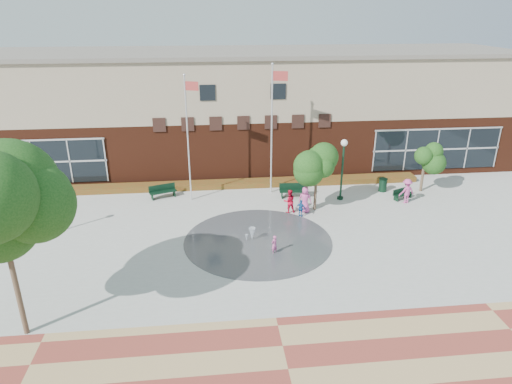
{
  "coord_description": "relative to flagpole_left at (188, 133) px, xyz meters",
  "views": [
    {
      "loc": [
        -2.58,
        -19.84,
        12.33
      ],
      "look_at": [
        0.0,
        4.0,
        2.6
      ],
      "focal_mm": 32.0,
      "sensor_mm": 36.0,
      "label": 1
    }
  ],
  "objects": [
    {
      "name": "person_bench",
      "position": [
        14.43,
        -2.06,
        -3.89
      ],
      "size": [
        1.23,
        0.89,
        1.72
      ],
      "primitive_type": "imported",
      "rotation": [
        0.0,
        0.0,
        3.39
      ],
      "color": "#C1468B",
      "rests_on": "ground"
    },
    {
      "name": "water_jet_b",
      "position": [
        3.21,
        -6.39,
        -4.75
      ],
      "size": [
        0.18,
        0.18,
        0.4
      ],
      "primitive_type": "cone",
      "rotation": [
        3.14,
        0.0,
        0.0
      ],
      "color": "white",
      "rests_on": "ground"
    },
    {
      "name": "water_jet_a",
      "position": [
        3.54,
        -6.34,
        -4.75
      ],
      "size": [
        0.39,
        0.39,
        0.76
      ],
      "primitive_type": "cone",
      "rotation": [
        3.14,
        0.0,
        0.0
      ],
      "color": "white",
      "rests_on": "ground"
    },
    {
      "name": "flower_bed",
      "position": [
        3.86,
        2.2,
        -4.75
      ],
      "size": [
        26.0,
        1.2,
        0.4
      ],
      "primitive_type": "cube",
      "color": "maroon",
      "rests_on": "ground"
    },
    {
      "name": "adult_pink",
      "position": [
        7.32,
        -2.8,
        -3.88
      ],
      "size": [
        0.99,
        0.81,
        1.74
      ],
      "primitive_type": "imported",
      "rotation": [
        0.0,
        0.0,
        2.79
      ],
      "color": "#CC4C98",
      "rests_on": "ground"
    },
    {
      "name": "adult_red",
      "position": [
        6.31,
        -2.75,
        -3.96
      ],
      "size": [
        0.79,
        0.63,
        1.57
      ],
      "primitive_type": "imported",
      "rotation": [
        0.0,
        0.0,
        3.19
      ],
      "color": "red",
      "rests_on": "ground"
    },
    {
      "name": "bench_mid",
      "position": [
        7.06,
        -0.33,
        -4.42
      ],
      "size": [
        2.02,
        0.67,
        1.0
      ],
      "rotation": [
        0.0,
        0.0,
        -0.06
      ],
      "color": "black",
      "rests_on": "ground"
    },
    {
      "name": "library_building",
      "position": [
        3.86,
        8.08,
        -0.1
      ],
      "size": [
        44.4,
        10.4,
        9.2
      ],
      "color": "#4B1F10",
      "rests_on": "ground"
    },
    {
      "name": "ground",
      "position": [
        3.86,
        -9.4,
        -4.75
      ],
      "size": [
        120.0,
        120.0,
        0.0
      ],
      "primitive_type": "plane",
      "color": "#666056",
      "rests_on": "ground"
    },
    {
      "name": "tree_small_right",
      "position": [
        16.41,
        -0.13,
        -2.09
      ],
      "size": [
        2.13,
        2.13,
        3.64
      ],
      "color": "#4D3A2B",
      "rests_on": "ground"
    },
    {
      "name": "child_splash",
      "position": [
        4.57,
        -7.92,
        -4.21
      ],
      "size": [
        0.47,
        0.44,
        1.07
      ],
      "primitive_type": "imported",
      "rotation": [
        0.0,
        0.0,
        3.78
      ],
      "color": "#C75293",
      "rests_on": "ground"
    },
    {
      "name": "child_blue",
      "position": [
        6.93,
        -3.47,
        -4.18
      ],
      "size": [
        0.69,
        0.63,
        1.13
      ],
      "primitive_type": "imported",
      "rotation": [
        0.0,
        0.0,
        2.46
      ],
      "color": "#19599E",
      "rests_on": "ground"
    },
    {
      "name": "splash_pad",
      "position": [
        3.86,
        -6.4,
        -4.74
      ],
      "size": [
        8.4,
        8.4,
        0.01
      ],
      "primitive_type": "cylinder",
      "color": "#383A3D",
      "rests_on": "ground"
    },
    {
      "name": "plaza_concrete",
      "position": [
        3.86,
        -5.4,
        -4.74
      ],
      "size": [
        46.0,
        18.0,
        0.01
      ],
      "primitive_type": "cube",
      "color": "#A8A8A0",
      "rests_on": "ground"
    },
    {
      "name": "paver_band",
      "position": [
        3.86,
        -16.4,
        -4.74
      ],
      "size": [
        46.0,
        6.0,
        0.01
      ],
      "primitive_type": "cube",
      "color": "brown",
      "rests_on": "ground"
    },
    {
      "name": "trash_can",
      "position": [
        13.63,
        0.1,
        -4.25
      ],
      "size": [
        0.6,
        0.6,
        0.99
      ],
      "color": "black",
      "rests_on": "ground"
    },
    {
      "name": "lamp_right",
      "position": [
        10.2,
        -0.98,
        -2.09
      ],
      "size": [
        0.45,
        0.45,
        4.27
      ],
      "color": "black",
      "rests_on": "ground"
    },
    {
      "name": "bench_right",
      "position": [
        14.48,
        -1.44,
        -4.5
      ],
      "size": [
        1.58,
        1.02,
        0.77
      ],
      "rotation": [
        0.0,
        0.0,
        0.42
      ],
      "color": "black",
      "rests_on": "ground"
    },
    {
      "name": "bench_left",
      "position": [
        -1.99,
        0.58,
        -4.45
      ],
      "size": [
        1.93,
        1.12,
        0.94
      ],
      "rotation": [
        0.0,
        0.0,
        0.35
      ],
      "color": "black",
      "rests_on": "ground"
    },
    {
      "name": "flagpole_right",
      "position": [
        5.65,
        0.76,
        0.3
      ],
      "size": [
        1.07,
        0.41,
        9.03
      ],
      "rotation": [
        0.0,
        0.0,
        -0.31
      ],
      "color": "silver",
      "rests_on": "ground"
    },
    {
      "name": "tree_mid",
      "position": [
        8.05,
        -2.49,
        -1.53
      ],
      "size": [
        2.62,
        2.62,
        4.42
      ],
      "color": "#4D3A2B",
      "rests_on": "ground"
    },
    {
      "name": "flagpole_left",
      "position": [
        0.0,
        0.0,
        0.0
      ],
      "size": [
        0.94,
        0.44,
        8.53
      ],
      "rotation": [
        0.0,
        0.0,
        -0.39
      ],
      "color": "silver",
      "rests_on": "ground"
    },
    {
      "name": "lamp_left",
      "position": [
        -8.44,
        -4.48,
        -2.73
      ],
      "size": [
        0.34,
        0.34,
        3.25
      ],
      "color": "black",
      "rests_on": "ground"
    }
  ]
}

